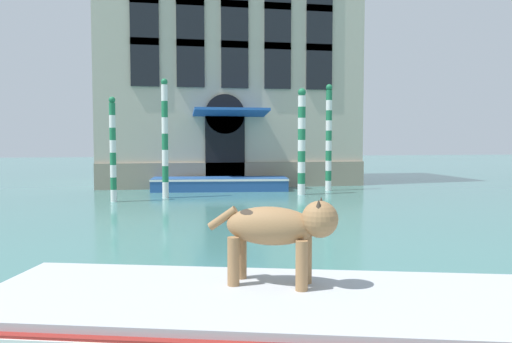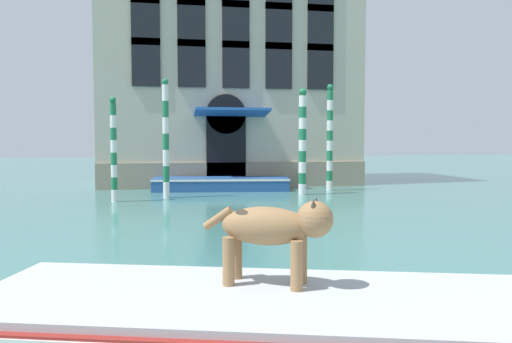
% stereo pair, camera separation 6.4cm
% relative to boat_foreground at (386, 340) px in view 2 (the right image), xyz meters
% --- Properties ---
extents(palazzo_left, '(11.14, 7.40, 12.10)m').
position_rel_boat_foreground_xyz_m(palazzo_left, '(1.08, 19.67, 5.65)').
color(palazzo_left, '#BCB29E').
rests_on(palazzo_left, ground_plane).
extents(boat_foreground, '(7.15, 3.64, 0.73)m').
position_rel_boat_foreground_xyz_m(boat_foreground, '(0.00, 0.00, 0.00)').
color(boat_foreground, maroon).
rests_on(boat_foreground, ground_plane).
extents(dog_on_deck, '(1.07, 0.65, 0.76)m').
position_rel_boat_foreground_xyz_m(dog_on_deck, '(-0.80, 0.51, 0.84)').
color(dog_on_deck, '#997047').
rests_on(dog_on_deck, boat_foreground).
extents(boat_moored_near_palazzo, '(5.35, 1.93, 0.51)m').
position_rel_boat_foreground_xyz_m(boat_moored_near_palazzo, '(0.34, 15.64, -0.12)').
color(boat_moored_near_palazzo, '#234C8C').
rests_on(boat_moored_near_palazzo, ground_plane).
extents(mooring_pole_0, '(0.24, 0.24, 4.10)m').
position_rel_boat_foreground_xyz_m(mooring_pole_0, '(4.48, 14.85, 1.68)').
color(mooring_pole_0, white).
rests_on(mooring_pole_0, ground_plane).
extents(mooring_pole_1, '(0.20, 0.20, 3.33)m').
position_rel_boat_foreground_xyz_m(mooring_pole_1, '(-3.37, 12.69, 1.29)').
color(mooring_pole_1, white).
rests_on(mooring_pole_1, ground_plane).
extents(mooring_pole_2, '(0.28, 0.28, 3.80)m').
position_rel_boat_foreground_xyz_m(mooring_pole_2, '(3.06, 13.64, 1.54)').
color(mooring_pole_2, white).
rests_on(mooring_pole_2, ground_plane).
extents(mooring_pole_3, '(0.22, 0.22, 4.02)m').
position_rel_boat_foreground_xyz_m(mooring_pole_3, '(-1.75, 13.47, 1.64)').
color(mooring_pole_3, white).
rests_on(mooring_pole_3, ground_plane).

